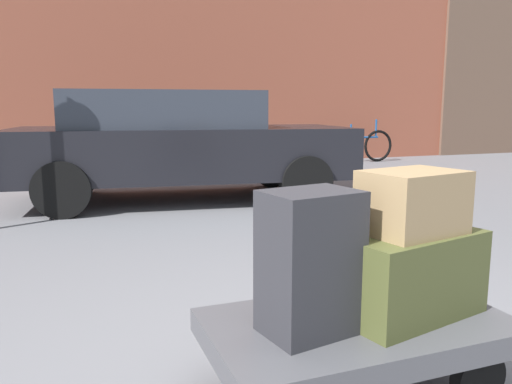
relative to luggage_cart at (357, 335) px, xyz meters
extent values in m
cube|color=#4C4C51|center=(0.00, 0.00, 0.02)|extent=(1.26, 0.71, 0.10)
cylinder|color=black|center=(0.43, 0.24, -0.15)|extent=(0.24, 0.06, 0.24)
cylinder|color=black|center=(0.43, -0.24, -0.15)|extent=(0.24, 0.06, 0.24)
cylinder|color=black|center=(-0.43, 0.24, -0.15)|extent=(0.24, 0.06, 0.24)
cube|color=#4C5128|center=(0.22, -0.03, 0.25)|extent=(0.68, 0.46, 0.36)
cube|color=#2D2D33|center=(-0.24, -0.03, 0.35)|extent=(0.40, 0.32, 0.56)
cube|color=#9E7F56|center=(0.22, -0.03, 0.56)|extent=(0.45, 0.36, 0.26)
cube|color=black|center=(0.36, 4.86, 0.37)|extent=(4.51, 2.38, 0.64)
cube|color=#2D333D|center=(0.11, 4.89, 0.92)|extent=(2.60, 1.90, 0.46)
cylinder|color=black|center=(1.88, 5.51, 0.05)|extent=(0.66, 0.31, 0.64)
cylinder|color=black|center=(1.65, 3.82, 0.05)|extent=(0.66, 0.31, 0.64)
cylinder|color=black|center=(-0.93, 5.90, 0.05)|extent=(0.66, 0.31, 0.64)
cylinder|color=black|center=(-1.16, 4.21, 0.05)|extent=(0.66, 0.31, 0.64)
torus|color=black|center=(4.56, 8.12, 0.09)|extent=(0.72, 0.07, 0.72)
torus|color=black|center=(5.60, 8.11, 0.09)|extent=(0.72, 0.07, 0.72)
cylinder|color=#194C8C|center=(5.08, 8.11, 0.29)|extent=(1.00, 0.05, 0.04)
cylinder|color=#194C8C|center=(4.88, 8.12, 0.44)|extent=(0.04, 0.04, 0.30)
cylinder|color=#194C8C|center=(5.53, 8.11, 0.49)|extent=(0.04, 0.04, 0.40)
cylinder|color=#383838|center=(2.48, 6.96, 0.07)|extent=(0.24, 0.24, 0.68)
cylinder|color=#383838|center=(3.79, 6.96, 0.07)|extent=(0.24, 0.24, 0.68)
camera|label=1|loc=(-1.10, -1.71, 0.94)|focal=35.45mm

